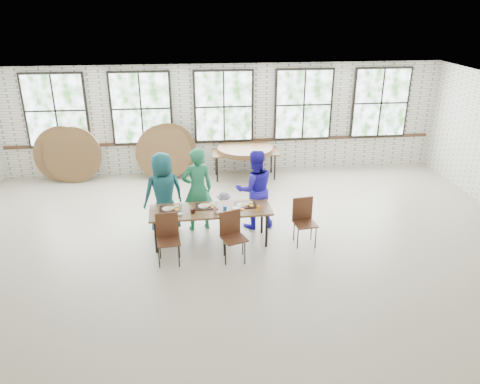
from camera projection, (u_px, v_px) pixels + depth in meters
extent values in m
plane|color=#AFA28B|center=(242.00, 248.00, 9.28)|extent=(12.00, 12.00, 0.00)
plane|color=white|center=(242.00, 98.00, 8.12)|extent=(12.00, 12.00, 0.00)
plane|color=silver|center=(224.00, 120.00, 12.83)|extent=(12.00, 0.00, 12.00)
plane|color=silver|center=(294.00, 342.00, 4.58)|extent=(12.00, 0.00, 12.00)
cube|color=#422819|center=(224.00, 141.00, 13.03)|extent=(11.80, 0.05, 0.08)
cube|color=black|center=(56.00, 110.00, 12.19)|extent=(1.62, 0.05, 1.97)
cube|color=white|center=(55.00, 111.00, 12.15)|extent=(1.50, 0.01, 1.85)
cube|color=black|center=(141.00, 108.00, 12.41)|extent=(1.62, 0.05, 1.97)
cube|color=white|center=(141.00, 109.00, 12.38)|extent=(1.50, 0.01, 1.85)
cube|color=black|center=(224.00, 106.00, 12.63)|extent=(1.62, 0.05, 1.97)
cube|color=white|center=(224.00, 107.00, 12.60)|extent=(1.50, 0.01, 1.85)
cube|color=black|center=(303.00, 105.00, 12.85)|extent=(1.62, 0.05, 1.97)
cube|color=white|center=(304.00, 105.00, 12.82)|extent=(1.50, 0.01, 1.85)
cube|color=black|center=(381.00, 103.00, 13.07)|extent=(1.62, 0.05, 1.97)
cube|color=white|center=(381.00, 103.00, 13.04)|extent=(1.50, 0.01, 1.85)
cube|color=brown|center=(211.00, 210.00, 9.24)|extent=(2.43, 0.89, 0.04)
cylinder|color=black|center=(156.00, 237.00, 9.00)|extent=(0.05, 0.05, 0.70)
cylinder|color=black|center=(157.00, 223.00, 9.55)|extent=(0.05, 0.05, 0.70)
cylinder|color=black|center=(266.00, 231.00, 9.22)|extent=(0.05, 0.05, 0.70)
cylinder|color=black|center=(262.00, 218.00, 9.77)|extent=(0.05, 0.05, 0.70)
cube|color=#4C2919|center=(169.00, 242.00, 8.61)|extent=(0.46, 0.44, 0.03)
cube|color=#4C2919|center=(167.00, 225.00, 8.69)|extent=(0.42, 0.08, 0.50)
cylinder|color=black|center=(159.00, 258.00, 8.53)|extent=(0.02, 0.02, 0.44)
cylinder|color=black|center=(160.00, 248.00, 8.84)|extent=(0.02, 0.02, 0.44)
cylinder|color=black|center=(179.00, 257.00, 8.56)|extent=(0.02, 0.02, 0.44)
cylinder|color=black|center=(179.00, 247.00, 8.88)|extent=(0.02, 0.02, 0.44)
cube|color=#4C2919|center=(234.00, 239.00, 8.71)|extent=(0.53, 0.52, 0.03)
cube|color=#4C2919|center=(230.00, 223.00, 8.77)|extent=(0.41, 0.17, 0.50)
cylinder|color=black|center=(225.00, 255.00, 8.63)|extent=(0.02, 0.02, 0.44)
cylinder|color=black|center=(224.00, 246.00, 8.94)|extent=(0.02, 0.02, 0.44)
cylinder|color=black|center=(245.00, 254.00, 8.66)|extent=(0.02, 0.02, 0.44)
cylinder|color=black|center=(243.00, 245.00, 8.98)|extent=(0.02, 0.02, 0.44)
cube|color=#4C2919|center=(305.00, 224.00, 9.28)|extent=(0.47, 0.45, 0.03)
cube|color=#4C2919|center=(302.00, 209.00, 9.35)|extent=(0.42, 0.09, 0.50)
cylinder|color=black|center=(298.00, 239.00, 9.19)|extent=(0.02, 0.02, 0.44)
cylinder|color=black|center=(294.00, 231.00, 9.51)|extent=(0.02, 0.02, 0.44)
cylinder|color=black|center=(316.00, 238.00, 9.23)|extent=(0.02, 0.02, 0.44)
cylinder|color=black|center=(311.00, 230.00, 9.54)|extent=(0.02, 0.02, 0.44)
imported|color=navy|center=(164.00, 193.00, 9.69)|extent=(0.98, 0.81, 1.72)
imported|color=#1E7349|center=(197.00, 190.00, 9.74)|extent=(0.74, 0.58, 1.81)
imported|color=#121438|center=(224.00, 210.00, 9.99)|extent=(0.58, 0.42, 0.82)
imported|color=#281CC9|center=(255.00, 189.00, 9.88)|extent=(0.91, 0.76, 1.72)
cube|color=brown|center=(245.00, 152.00, 12.66)|extent=(1.80, 0.76, 0.04)
cylinder|color=black|center=(217.00, 170.00, 12.47)|extent=(0.04, 0.04, 0.70)
cylinder|color=black|center=(216.00, 163.00, 12.98)|extent=(0.04, 0.04, 0.70)
cylinder|color=black|center=(275.00, 168.00, 12.63)|extent=(0.04, 0.04, 0.70)
cylinder|color=black|center=(271.00, 161.00, 13.13)|extent=(0.04, 0.04, 0.70)
cube|color=black|center=(171.00, 209.00, 9.22)|extent=(0.44, 0.33, 0.02)
cube|color=black|center=(207.00, 206.00, 9.34)|extent=(0.44, 0.33, 0.02)
cube|color=black|center=(245.00, 205.00, 9.39)|extent=(0.44, 0.33, 0.02)
cylinder|color=black|center=(193.00, 211.00, 9.05)|extent=(0.09, 0.09, 0.09)
cube|color=red|center=(215.00, 210.00, 9.06)|extent=(0.06, 0.07, 0.11)
cylinder|color=blue|center=(225.00, 208.00, 9.15)|extent=(0.07, 0.07, 0.10)
cylinder|color=orange|center=(258.00, 208.00, 9.15)|extent=(0.07, 0.07, 0.11)
cylinder|color=white|center=(236.00, 210.00, 9.08)|extent=(0.17, 0.17, 0.10)
ellipsoid|color=white|center=(180.00, 214.00, 8.97)|extent=(0.11, 0.11, 0.05)
ellipsoid|color=white|center=(219.00, 212.00, 9.04)|extent=(0.11, 0.11, 0.05)
ellipsoid|color=white|center=(238.00, 208.00, 9.21)|extent=(0.11, 0.11, 0.05)
cylinder|color=brown|center=(245.00, 151.00, 12.65)|extent=(1.50, 1.50, 0.04)
cylinder|color=brown|center=(245.00, 149.00, 12.63)|extent=(1.50, 1.50, 0.04)
cylinder|color=brown|center=(245.00, 148.00, 12.61)|extent=(1.50, 1.50, 0.04)
cylinder|color=brown|center=(62.00, 155.00, 12.44)|extent=(1.50, 0.27, 1.49)
cylinder|color=brown|center=(73.00, 155.00, 12.38)|extent=(1.50, 0.31, 1.48)
cylinder|color=brown|center=(169.00, 151.00, 12.72)|extent=(1.50, 0.20, 1.50)
cylinder|color=brown|center=(164.00, 152.00, 12.62)|extent=(1.50, 0.42, 1.46)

